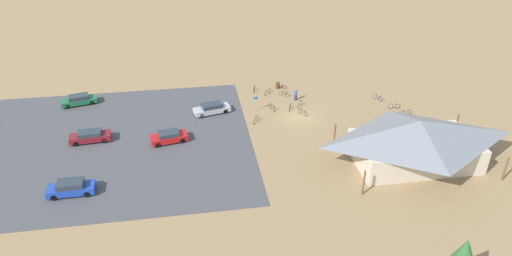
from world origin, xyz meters
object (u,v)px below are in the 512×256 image
Objects in this scene: bicycle_silver_mid_cluster at (394,106)px; car_silver_second_row at (212,109)px; bicycle_white_near_sign at (267,92)px; bicycle_teal_front_row at (254,89)px; bicycle_green_yard_front at (272,108)px; bicycle_orange_by_bin at (290,107)px; bicycle_purple_yard_center at (405,113)px; car_blue_end_stall at (71,188)px; bicycle_red_edge_south at (281,87)px; bicycle_white_near_porch at (300,104)px; bicycle_blue_trailside at (378,97)px; bicycle_black_back_row at (284,94)px; car_maroon_back_corner at (90,136)px; car_red_front_row at (169,137)px; lot_sign at (256,101)px; car_green_mid_lot at (79,100)px; trash_bin at (278,86)px; bike_pavilion at (417,139)px; visitor_at_bikes at (296,94)px; bicycle_yellow_lone_east at (256,119)px; bicycle_blue_edge_north at (303,112)px.

bicycle_silver_mid_cluster is 24.66m from car_silver_second_row.
bicycle_teal_front_row is (1.77, -1.17, 0.01)m from bicycle_white_near_sign.
bicycle_green_yard_front is 1.05× the size of bicycle_orange_by_bin.
car_blue_end_stall is (40.36, 10.82, 0.40)m from bicycle_purple_yard_center.
bicycle_red_edge_south is 0.32× the size of car_silver_second_row.
car_silver_second_row is at bearing 0.91° from bicycle_white_near_porch.
bicycle_orange_by_bin is at bearing -150.02° from car_blue_end_stall.
bicycle_white_near_sign is 0.77× the size of bicycle_blue_trailside.
car_maroon_back_corner reaches higher than bicycle_black_back_row.
car_silver_second_row is at bearing 19.46° from bicycle_black_back_row.
bicycle_black_back_row is 0.78× the size of bicycle_silver_mid_cluster.
bicycle_black_back_row is 19.27m from car_red_front_row.
lot_sign is 1.35× the size of bicycle_blue_trailside.
lot_sign is at bearing 1.91° from bicycle_blue_trailside.
bicycle_black_back_row is 15.25m from bicycle_silver_mid_cluster.
car_blue_end_stall reaches higher than car_green_mid_lot.
bicycle_blue_trailside is 23.38m from car_silver_second_row.
bicycle_orange_by_bin is 14.13m from bicycle_silver_mid_cluster.
bicycle_green_yard_front is 1.01× the size of bicycle_silver_mid_cluster.
trash_bin is 3.66m from bicycle_teal_front_row.
bicycle_silver_mid_cluster is (-16.13, 7.34, 0.03)m from bicycle_white_near_sign.
trash_bin is at bearing -74.20° from bicycle_white_near_porch.
car_maroon_back_corner is at bearing -15.72° from bike_pavilion.
car_blue_end_stall is (15.17, 15.34, 0.05)m from car_silver_second_row.
car_red_front_row is 17.28m from car_green_mid_lot.
bicycle_black_back_row is 0.29× the size of car_red_front_row.
car_red_front_row is 8.66m from car_silver_second_row.
visitor_at_bikes is at bearing -153.29° from car_red_front_row.
bicycle_black_back_row is 11.29m from car_silver_second_row.
car_green_mid_lot is (23.29, -8.78, 0.36)m from bicycle_yellow_lone_east.
bicycle_black_back_row is (-0.40, 2.79, -0.08)m from trash_bin.
car_silver_second_row is at bearing -10.90° from bicycle_blue_edge_north.
bicycle_teal_front_row is 0.33× the size of car_green_mid_lot.
bike_pavilion is 10.13× the size of bicycle_white_near_porch.
bicycle_purple_yard_center is 0.39× the size of car_blue_end_stall.
car_blue_end_stall is (25.81, 19.10, 0.41)m from bicycle_black_back_row.
bicycle_white_near_sign is 5.08m from bicycle_green_yard_front.
car_blue_end_stall reaches higher than bicycle_white_near_sign.
car_red_front_row reaches higher than bicycle_orange_by_bin.
bike_pavilion is 19.82m from visitor_at_bikes.
bicycle_orange_by_bin is 3.11m from visitor_at_bikes.
bicycle_red_edge_south is 0.35× the size of car_red_front_row.
bicycle_blue_edge_north is 30.02m from car_blue_end_stall.
bicycle_blue_trailside is 1.03× the size of bicycle_yellow_lone_east.
bicycle_yellow_lone_east is at bearing 81.07° from lot_sign.
car_red_front_row is at bearing 29.42° from lot_sign.
car_maroon_back_corner reaches higher than bicycle_green_yard_front.
bicycle_teal_front_row is 4.12m from bicycle_red_edge_south.
bicycle_white_near_sign is 5.87m from bicycle_white_near_porch.
lot_sign is at bearing -3.83° from bicycle_green_yard_front.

